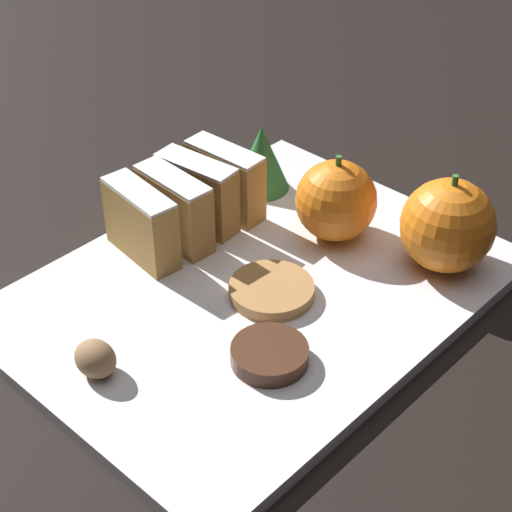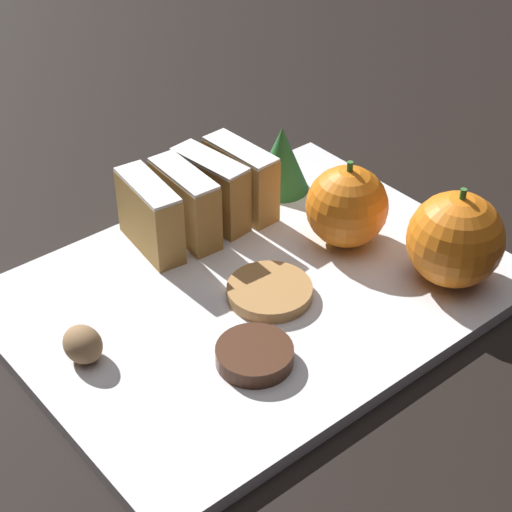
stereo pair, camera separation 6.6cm
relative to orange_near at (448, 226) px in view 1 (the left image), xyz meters
name	(u,v)px [view 1 (the left image)]	position (x,y,z in m)	size (l,w,h in m)	color
ground_plane	(256,298)	(-0.09, -0.13, -0.05)	(6.00, 6.00, 0.00)	black
serving_platter	(256,292)	(-0.09, -0.13, -0.04)	(0.29, 0.38, 0.01)	white
stollen_slice_front	(141,223)	(-0.19, -0.16, -0.01)	(0.08, 0.03, 0.06)	#B28442
stollen_slice_second	(173,210)	(-0.19, -0.13, -0.01)	(0.08, 0.03, 0.06)	#B28442
stollen_slice_third	(197,193)	(-0.19, -0.10, -0.01)	(0.08, 0.03, 0.06)	#B28442
stollen_slice_fourth	(225,180)	(-0.19, -0.06, -0.01)	(0.08, 0.03, 0.06)	#B28442
orange_near	(448,226)	(0.00, 0.00, 0.00)	(0.08, 0.08, 0.08)	orange
orange_far	(336,201)	(-0.09, -0.03, 0.00)	(0.07, 0.07, 0.08)	orange
walnut	(95,359)	(-0.11, -0.27, -0.03)	(0.03, 0.03, 0.03)	#8E6B47
chocolate_cookie	(270,355)	(-0.03, -0.18, -0.03)	(0.06, 0.06, 0.01)	#472819
gingerbread_cookie	(271,290)	(-0.07, -0.13, -0.03)	(0.07, 0.07, 0.01)	#B27F47
evergreen_sprig	(261,158)	(-0.19, -0.01, -0.01)	(0.05, 0.05, 0.06)	#2D7538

